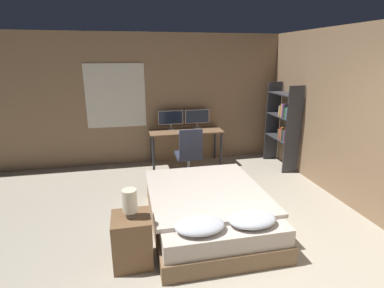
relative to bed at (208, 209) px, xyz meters
The scene contains 12 objects.
wall_back 3.02m from the bed, 85.50° to the left, with size 12.00×0.08×2.70m.
wall_side_right 2.58m from the bed, ahead, with size 0.06×12.00×2.70m.
bed is the anchor object (origin of this frame).
nightstand 1.17m from the bed, 151.17° to the right, with size 0.43×0.43×0.58m.
bedside_lamp 1.28m from the bed, 151.17° to the right, with size 0.16×0.16×0.32m.
desk 2.48m from the bed, 85.96° to the left, with size 1.52×0.57×0.75m.
monitor_left 2.73m from the bed, 92.49° to the left, with size 0.53×0.16×0.40m.
monitor_right 2.77m from the bed, 80.07° to the left, with size 0.53×0.16×0.40m.
keyboard 2.33m from the bed, 85.64° to the left, with size 0.37×0.13×0.02m.
computer_mouse 2.37m from the bed, 78.78° to the left, with size 0.07×0.05×0.04m.
office_chair 1.70m from the bed, 87.00° to the left, with size 0.52×0.52×0.98m.
bookshelf 2.90m from the bed, 41.45° to the left, with size 0.32×0.87×1.72m.
Camera 1 is at (-1.23, -2.25, 2.26)m, focal length 28.00 mm.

